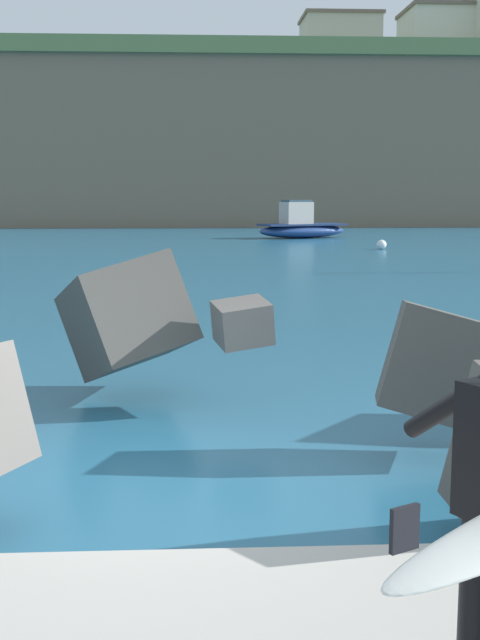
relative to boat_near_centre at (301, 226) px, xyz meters
name	(u,v)px	position (x,y,z in m)	size (l,w,h in m)	color
ground_plane	(140,489)	(-6.54, -40.66, -0.65)	(400.00, 400.00, 0.00)	#235B7A
boat_near_centre	(301,226)	(0.00, 0.00, 0.00)	(5.70, 3.79, 2.15)	navy
mooring_buoy_middle	(382,245)	(2.42, -9.95, -0.43)	(0.44, 0.44, 0.44)	silver
headland_bluff	(412,147)	(14.56, 32.22, 6.16)	(83.19, 36.59, 13.59)	#756651
station_building_central	(340,48)	(8.28, 36.89, 15.96)	(7.54, 6.64, 6.00)	#B2ADA3
station_building_annex	(437,36)	(14.71, 25.56, 15.15)	(5.76, 6.79, 4.39)	beige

